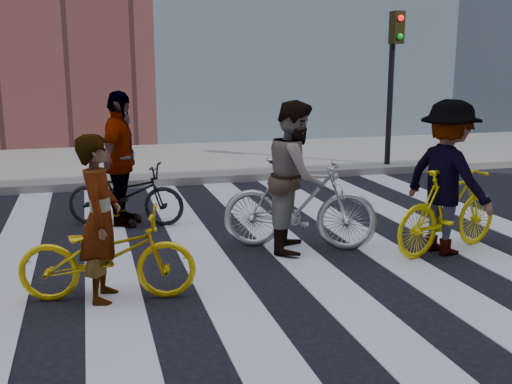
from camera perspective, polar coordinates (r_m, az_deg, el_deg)
name	(u,v)px	position (r m, az deg, el deg)	size (l,w,h in m)	color
ground	(262,271)	(6.79, 0.62, -7.50)	(100.00, 100.00, 0.00)	black
sidewalk_far	(171,161)	(13.93, -8.13, 2.90)	(100.00, 5.00, 0.15)	gray
zebra_crosswalk	(262,270)	(6.79, 0.62, -7.45)	(8.25, 10.00, 0.01)	silver
traffic_signal	(393,64)	(13.03, 12.96, 11.83)	(0.22, 0.42, 3.33)	black
bike_yellow_left	(107,255)	(6.05, -13.97, -5.86)	(0.60, 1.72, 0.90)	yellow
bike_silver_mid	(299,204)	(7.44, 4.15, -1.15)	(0.54, 1.92, 1.15)	#B8BDC3
bike_yellow_right	(449,210)	(7.68, 17.90, -1.67)	(0.50, 1.76, 1.06)	yellow
bike_dark_rear	(125,195)	(8.77, -12.33, -0.25)	(0.59, 1.69, 0.89)	black
rider_left	(100,219)	(5.95, -14.63, -2.50)	(0.60, 0.39, 1.64)	slate
rider_mid	(296,176)	(7.35, 3.83, 1.49)	(0.90, 0.70, 1.86)	slate
rider_right	(448,178)	(7.57, 17.78, 1.31)	(1.21, 0.70, 1.87)	slate
rider_rear	(120,159)	(8.67, -12.81, 3.06)	(1.12, 0.47, 1.92)	slate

